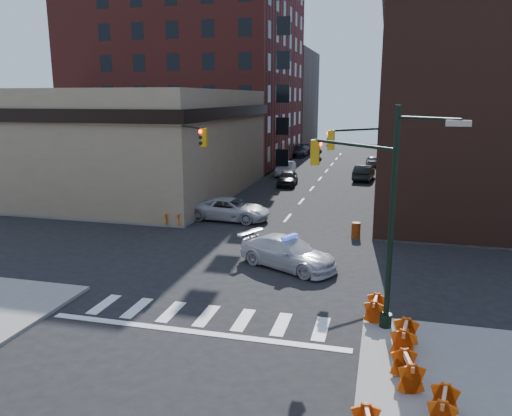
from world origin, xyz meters
The scene contains 30 objects.
ground centered at (0.00, 0.00, 0.00)m, with size 140.00×140.00×0.00m, color black.
sidewalk_nw centered at (-23.00, 32.75, 0.07)m, with size 34.00×54.50×0.15m, color gray.
bank_building centered at (-17.00, 16.50, 4.50)m, with size 22.00×22.00×9.00m, color #937D60.
apartment_block centered at (-18.50, 40.00, 12.00)m, with size 25.00×25.00×24.00m, color maroon.
commercial_row_ne centered at (13.00, 22.50, 7.00)m, with size 14.00×34.00×14.00m, color #45251B.
filler_nw centered at (-16.00, 62.00, 8.00)m, with size 20.00×18.00×16.00m, color brown.
filler_ne centered at (14.00, 58.00, 6.00)m, with size 16.00×16.00×12.00m, color maroon.
signal_pole_se centered at (6.04, -5.52, 4.61)m, with size 5.40×5.27×8.00m.
signal_pole_nw centered at (-5.85, 5.34, 4.34)m, with size 3.58×3.67×8.00m.
signal_pole_ne centered at (5.84, 5.35, 4.34)m, with size 3.67×3.58×8.00m.
tree_ne_near centered at (7.50, 26.00, 3.49)m, with size 3.00×3.00×4.85m.
tree_ne_far centered at (7.50, 34.00, 3.49)m, with size 3.00×3.00×4.85m.
police_car centered at (2.00, -0.33, 0.77)m, with size 2.15×5.29×1.53m, color silver.
pickup centered at (-3.77, 8.46, 0.77)m, with size 2.54×5.52×1.53m, color #BCBDC1.
parked_car_wnear centered at (-2.54, 23.16, 0.74)m, with size 1.76×4.37×1.49m, color black.
parked_car_wfar centered at (-3.95, 29.28, 0.76)m, with size 1.62×4.64×1.53m, color gray.
parked_car_wdeep centered at (-5.50, 47.35, 0.81)m, with size 2.26×5.56×1.61m, color black.
parked_car_enear centered at (4.48, 28.31, 0.78)m, with size 1.66×4.76×1.57m, color black.
parked_car_efar centered at (5.06, 39.71, 0.67)m, with size 1.57×3.91×1.33m, color gray.
pedestrian_a centered at (-6.91, 7.14, 0.99)m, with size 0.62×0.40×1.69m, color black.
pedestrian_b centered at (-9.21, 6.00, 0.96)m, with size 0.78×0.61×1.61m, color black.
pedestrian_c centered at (-13.00, 7.72, 1.05)m, with size 1.05×0.44×1.80m, color black.
barrel_road centered at (5.00, 6.00, 0.48)m, with size 0.54×0.54×0.96m, color #D8490A.
barrel_bank centered at (-3.09, 8.61, 0.50)m, with size 0.56×0.56×0.99m, color orange.
barricade_se_a centered at (6.40, -5.70, 0.57)m, with size 1.11×0.56×0.83m, color #BE4F08, non-canonical shape.
barricade_se_b centered at (7.40, -8.06, 0.63)m, with size 1.27×0.64×0.96m, color orange, non-canonical shape.
barricade_se_c centered at (7.42, -10.08, 0.59)m, with size 1.18×0.59×0.88m, color #DF4A0A, non-canonical shape.
barricade_se_d centered at (8.25, -11.66, 0.57)m, with size 1.13×0.57×0.85m, color red, non-canonical shape.
barricade_nw_a centered at (-6.86, 5.70, 0.59)m, with size 1.16×0.58×0.87m, color red, non-canonical shape.
barricade_nw_b centered at (-8.74, 7.97, 0.56)m, with size 1.11×0.55×0.83m, color #C66709, non-canonical shape.
Camera 1 is at (6.42, -23.92, 8.40)m, focal length 35.00 mm.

